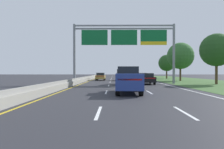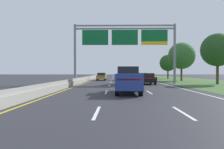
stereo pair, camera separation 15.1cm
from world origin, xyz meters
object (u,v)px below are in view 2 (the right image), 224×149
object	(u,v)px
car_black_right_lane_sedan	(147,78)
roadside_tree_distant	(168,63)
roadside_tree_far	(182,56)
car_grey_centre_lane_suv	(124,77)
overhead_sign_gantry	(125,41)
car_gold_left_lane_sedan	(102,76)
pickup_truck_blue	(128,80)
roadside_tree_mid	(218,50)
car_darkgreen_right_lane_sedan	(142,77)
car_red_centre_lane_sedan	(121,76)

from	to	relation	value
car_black_right_lane_sedan	roadside_tree_distant	xyz separation A→B (m)	(8.98, 24.46, 3.23)
car_black_right_lane_sedan	roadside_tree_far	size ratio (longest dim) A/B	0.60
roadside_tree_far	car_grey_centre_lane_suv	bearing A→B (deg)	-133.88
overhead_sign_gantry	car_black_right_lane_sedan	bearing A→B (deg)	-16.72
car_grey_centre_lane_suv	car_gold_left_lane_sedan	distance (m)	15.30
car_grey_centre_lane_suv	car_black_right_lane_sedan	distance (m)	3.71
pickup_truck_blue	car_gold_left_lane_sedan	distance (m)	26.50
roadside_tree_far	roadside_tree_mid	bearing A→B (deg)	-82.05
pickup_truck_blue	roadside_tree_distant	size ratio (longest dim) A/B	0.88
roadside_tree_mid	roadside_tree_far	size ratio (longest dim) A/B	0.96
roadside_tree_far	car_darkgreen_right_lane_sedan	bearing A→B (deg)	-158.32
car_red_centre_lane_sedan	overhead_sign_gantry	bearing A→B (deg)	-177.83
car_gold_left_lane_sedan	pickup_truck_blue	bearing A→B (deg)	-170.25
car_black_right_lane_sedan	roadside_tree_far	xyz separation A→B (m)	(8.19, 10.74, 4.02)
car_gold_left_lane_sedan	roadside_tree_distant	world-z (taller)	roadside_tree_distant
car_darkgreen_right_lane_sedan	car_black_right_lane_sedan	xyz separation A→B (m)	(-0.22, -7.58, 0.00)
car_grey_centre_lane_suv	roadside_tree_far	world-z (taller)	roadside_tree_far
car_grey_centre_lane_suv	roadside_tree_far	size ratio (longest dim) A/B	0.64
car_grey_centre_lane_suv	roadside_tree_mid	xyz separation A→B (m)	(13.18, 0.99, 3.72)
overhead_sign_gantry	roadside_tree_far	xyz separation A→B (m)	(11.38, 9.78, -1.48)
pickup_truck_blue	roadside_tree_mid	world-z (taller)	roadside_tree_mid
car_grey_centre_lane_suv	overhead_sign_gantry	bearing A→B (deg)	-5.82
car_red_centre_lane_sedan	roadside_tree_far	xyz separation A→B (m)	(11.57, -1.54, 4.02)
pickup_truck_blue	roadside_tree_distant	xyz separation A→B (m)	(12.49, 37.25, 2.98)
roadside_tree_far	roadside_tree_distant	world-z (taller)	roadside_tree_far
pickup_truck_blue	roadside_tree_far	distance (m)	26.54
car_grey_centre_lane_suv	car_black_right_lane_sedan	bearing A→B (deg)	-68.28
car_red_centre_lane_sedan	car_darkgreen_right_lane_sedan	xyz separation A→B (m)	(3.60, -4.71, 0.00)
car_black_right_lane_sedan	roadside_tree_mid	world-z (taller)	roadside_tree_mid
pickup_truck_blue	car_gold_left_lane_sedan	world-z (taller)	pickup_truck_blue
car_grey_centre_lane_suv	roadside_tree_distant	world-z (taller)	roadside_tree_distant
car_red_centre_lane_sedan	car_grey_centre_lane_suv	world-z (taller)	car_grey_centre_lane_suv
car_red_centre_lane_sedan	car_darkgreen_right_lane_sedan	world-z (taller)	same
pickup_truck_blue	car_red_centre_lane_sedan	world-z (taller)	pickup_truck_blue
car_red_centre_lane_sedan	car_darkgreen_right_lane_sedan	distance (m)	5.93
car_gold_left_lane_sedan	roadside_tree_distant	distance (m)	20.04
overhead_sign_gantry	roadside_tree_mid	size ratio (longest dim) A/B	2.11
overhead_sign_gantry	roadside_tree_distant	distance (m)	26.57
car_red_centre_lane_sedan	car_black_right_lane_sedan	world-z (taller)	same
car_darkgreen_right_lane_sedan	roadside_tree_mid	distance (m)	13.03
overhead_sign_gantry	roadside_tree_distant	world-z (taller)	overhead_sign_gantry
car_red_centre_lane_sedan	roadside_tree_mid	bearing A→B (deg)	-132.74
car_grey_centre_lane_suv	roadside_tree_far	bearing A→B (deg)	-43.55
roadside_tree_mid	roadside_tree_far	bearing A→B (deg)	97.95
car_darkgreen_right_lane_sedan	car_grey_centre_lane_suv	distance (m)	9.65
pickup_truck_blue	car_red_centre_lane_sedan	distance (m)	25.07
pickup_truck_blue	car_black_right_lane_sedan	bearing A→B (deg)	-13.78
pickup_truck_blue	car_grey_centre_lane_suv	bearing A→B (deg)	1.24
car_grey_centre_lane_suv	roadside_tree_distant	size ratio (longest dim) A/B	0.76
pickup_truck_blue	car_gold_left_lane_sedan	xyz separation A→B (m)	(-3.92, 26.20, -0.26)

